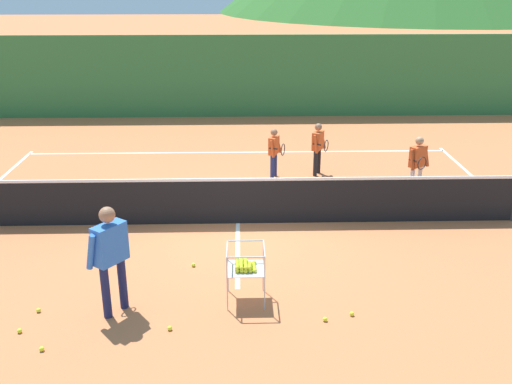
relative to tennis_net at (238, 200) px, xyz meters
The scene contains 17 objects.
ground_plane 0.50m from the tennis_net, ahead, with size 120.00×120.00×0.00m, color #C67042.
line_baseline_far 4.95m from the tennis_net, 90.00° to the left, with size 11.73×0.08×0.01m, color white.
line_service_center 0.50m from the tennis_net, ahead, with size 0.08×5.23×0.01m, color white.
tennis_net is the anchor object (origin of this frame).
instructor 3.74m from the tennis_net, 119.65° to the right, with size 0.60×0.83×1.71m.
student_0 2.91m from the tennis_net, 72.04° to the left, with size 0.41×0.68×1.24m.
student_1 3.58m from the tennis_net, 56.09° to the left, with size 0.42×0.72×1.32m.
student_2 4.33m from the tennis_net, 20.31° to the left, with size 0.55×0.66×1.37m.
ball_cart 2.95m from the tennis_net, 87.69° to the right, with size 0.58×0.58×0.90m.
tennis_ball_1 4.42m from the tennis_net, 133.09° to the right, with size 0.07×0.07×0.07m, color yellow.
tennis_ball_2 3.82m from the tennis_net, 70.15° to the right, with size 0.07×0.07×0.07m, color yellow.
tennis_ball_3 4.88m from the tennis_net, 129.63° to the right, with size 0.07×0.07×0.07m, color yellow.
tennis_ball_4 2.04m from the tennis_net, 112.84° to the right, with size 0.07×0.07×0.07m, color yellow.
tennis_ball_5 3.86m from the tennis_net, 63.57° to the right, with size 0.07×0.07×0.07m, color yellow.
tennis_ball_6 4.96m from the tennis_net, 122.39° to the right, with size 0.07×0.07×0.07m, color yellow.
tennis_ball_9 3.88m from the tennis_net, 104.55° to the right, with size 0.07×0.07×0.07m, color yellow.
windscreen_fence 9.29m from the tennis_net, 90.00° to the left, with size 25.82×0.08×2.80m, color #33753D.
Camera 1 is at (0.07, -10.80, 4.82)m, focal length 40.69 mm.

